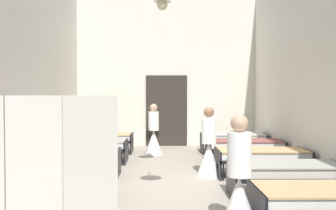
{
  "coord_description": "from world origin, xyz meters",
  "views": [
    {
      "loc": [
        -0.07,
        -6.4,
        1.7
      ],
      "look_at": [
        0.0,
        0.44,
        1.52
      ],
      "focal_mm": 36.54,
      "sensor_mm": 36.0,
      "label": 1
    }
  ],
  "objects_px": {
    "bed_right_row_1": "(332,199)",
    "bed_left_row_5": "(101,138)",
    "bed_left_row_2": "(49,172)",
    "bed_left_row_4": "(89,146)",
    "bed_right_row_3": "(262,156)",
    "privacy_screen": "(35,210)",
    "bed_left_row_1": "(7,200)",
    "bed_right_row_4": "(245,145)",
    "nurse_near_aisle": "(239,190)",
    "nurse_far_aisle": "(154,136)",
    "bed_right_row_2": "(287,171)",
    "patient_seated_primary": "(71,146)",
    "bed_right_row_5": "(233,138)",
    "bed_left_row_3": "(74,156)",
    "nurse_mid_aisle": "(209,151)"
  },
  "relations": [
    {
      "from": "bed_left_row_5",
      "to": "nurse_near_aisle",
      "type": "relative_size",
      "value": 1.28
    },
    {
      "from": "nurse_far_aisle",
      "to": "bed_left_row_1",
      "type": "bearing_deg",
      "value": -19.87
    },
    {
      "from": "bed_right_row_1",
      "to": "bed_right_row_5",
      "type": "height_order",
      "value": "same"
    },
    {
      "from": "bed_left_row_2",
      "to": "nurse_far_aisle",
      "type": "relative_size",
      "value": 1.28
    },
    {
      "from": "bed_left_row_4",
      "to": "bed_left_row_5",
      "type": "xyz_separation_m",
      "value": [
        0.0,
        1.51,
        0.0
      ]
    },
    {
      "from": "bed_right_row_3",
      "to": "nurse_far_aisle",
      "type": "xyz_separation_m",
      "value": [
        -2.36,
        2.73,
        0.09
      ]
    },
    {
      "from": "nurse_near_aisle",
      "to": "privacy_screen",
      "type": "distance_m",
      "value": 2.56
    },
    {
      "from": "bed_right_row_2",
      "to": "bed_left_row_5",
      "type": "relative_size",
      "value": 1.0
    },
    {
      "from": "bed_right_row_1",
      "to": "bed_left_row_2",
      "type": "relative_size",
      "value": 1.0
    },
    {
      "from": "bed_right_row_4",
      "to": "bed_right_row_5",
      "type": "bearing_deg",
      "value": 90.0
    },
    {
      "from": "bed_left_row_3",
      "to": "nurse_near_aisle",
      "type": "bearing_deg",
      "value": -46.11
    },
    {
      "from": "bed_left_row_4",
      "to": "privacy_screen",
      "type": "bearing_deg",
      "value": -81.23
    },
    {
      "from": "bed_left_row_1",
      "to": "bed_left_row_5",
      "type": "xyz_separation_m",
      "value": [
        0.0,
        6.06,
        0.0
      ]
    },
    {
      "from": "bed_left_row_1",
      "to": "nurse_near_aisle",
      "type": "height_order",
      "value": "nurse_near_aisle"
    },
    {
      "from": "nurse_near_aisle",
      "to": "bed_right_row_1",
      "type": "bearing_deg",
      "value": -128.06
    },
    {
      "from": "bed_left_row_3",
      "to": "bed_right_row_3",
      "type": "height_order",
      "value": "same"
    },
    {
      "from": "nurse_far_aisle",
      "to": "bed_left_row_4",
      "type": "bearing_deg",
      "value": -57.04
    },
    {
      "from": "patient_seated_primary",
      "to": "privacy_screen",
      "type": "xyz_separation_m",
      "value": [
        0.6,
        -3.15,
        -0.02
      ]
    },
    {
      "from": "bed_right_row_3",
      "to": "privacy_screen",
      "type": "distance_m",
      "value": 5.55
    },
    {
      "from": "nurse_far_aisle",
      "to": "bed_left_row_3",
      "type": "bearing_deg",
      "value": -34.68
    },
    {
      "from": "nurse_mid_aisle",
      "to": "bed_left_row_3",
      "type": "bearing_deg",
      "value": -5.84
    },
    {
      "from": "bed_right_row_2",
      "to": "nurse_far_aisle",
      "type": "bearing_deg",
      "value": 119.11
    },
    {
      "from": "bed_right_row_5",
      "to": "privacy_screen",
      "type": "relative_size",
      "value": 1.12
    },
    {
      "from": "bed_left_row_3",
      "to": "nurse_mid_aisle",
      "type": "xyz_separation_m",
      "value": [
        2.84,
        0.0,
        0.09
      ]
    },
    {
      "from": "patient_seated_primary",
      "to": "bed_left_row_4",
      "type": "bearing_deg",
      "value": 96.65
    },
    {
      "from": "bed_left_row_4",
      "to": "bed_right_row_5",
      "type": "height_order",
      "value": "same"
    },
    {
      "from": "bed_right_row_2",
      "to": "nurse_far_aisle",
      "type": "distance_m",
      "value": 4.86
    },
    {
      "from": "bed_left_row_5",
      "to": "bed_left_row_4",
      "type": "bearing_deg",
      "value": -90.0
    },
    {
      "from": "bed_right_row_1",
      "to": "bed_left_row_5",
      "type": "xyz_separation_m",
      "value": [
        -3.96,
        6.06,
        0.0
      ]
    },
    {
      "from": "bed_left_row_2",
      "to": "nurse_near_aisle",
      "type": "relative_size",
      "value": 1.28
    },
    {
      "from": "bed_right_row_4",
      "to": "privacy_screen",
      "type": "distance_m",
      "value": 6.87
    },
    {
      "from": "bed_right_row_3",
      "to": "bed_right_row_5",
      "type": "height_order",
      "value": "same"
    },
    {
      "from": "bed_left_row_1",
      "to": "nurse_near_aisle",
      "type": "bearing_deg",
      "value": 1.61
    },
    {
      "from": "bed_left_row_2",
      "to": "nurse_far_aisle",
      "type": "xyz_separation_m",
      "value": [
        1.6,
        4.25,
        0.09
      ]
    },
    {
      "from": "bed_right_row_2",
      "to": "patient_seated_primary",
      "type": "height_order",
      "value": "patient_seated_primary"
    },
    {
      "from": "privacy_screen",
      "to": "nurse_mid_aisle",
      "type": "bearing_deg",
      "value": 49.42
    },
    {
      "from": "bed_left_row_3",
      "to": "bed_right_row_5",
      "type": "relative_size",
      "value": 1.0
    },
    {
      "from": "bed_left_row_5",
      "to": "nurse_far_aisle",
      "type": "bearing_deg",
      "value": -10.5
    },
    {
      "from": "nurse_near_aisle",
      "to": "patient_seated_primary",
      "type": "bearing_deg",
      "value": 25.59
    },
    {
      "from": "bed_left_row_3",
      "to": "bed_left_row_5",
      "type": "xyz_separation_m",
      "value": [
        0.0,
        3.03,
        0.0
      ]
    },
    {
      "from": "bed_right_row_1",
      "to": "bed_left_row_2",
      "type": "xyz_separation_m",
      "value": [
        -3.96,
        1.51,
        0.0
      ]
    },
    {
      "from": "bed_left_row_3",
      "to": "nurse_mid_aisle",
      "type": "distance_m",
      "value": 2.85
    },
    {
      "from": "bed_left_row_2",
      "to": "bed_left_row_4",
      "type": "distance_m",
      "value": 3.03
    },
    {
      "from": "bed_left_row_2",
      "to": "bed_left_row_5",
      "type": "bearing_deg",
      "value": 90.0
    },
    {
      "from": "bed_right_row_3",
      "to": "bed_right_row_5",
      "type": "relative_size",
      "value": 1.0
    },
    {
      "from": "bed_right_row_3",
      "to": "nurse_near_aisle",
      "type": "xyz_separation_m",
      "value": [
        -1.12,
        -2.95,
        0.09
      ]
    },
    {
      "from": "bed_right_row_2",
      "to": "nurse_near_aisle",
      "type": "xyz_separation_m",
      "value": [
        -1.12,
        -1.43,
        0.09
      ]
    },
    {
      "from": "bed_left_row_4",
      "to": "privacy_screen",
      "type": "height_order",
      "value": "privacy_screen"
    },
    {
      "from": "bed_left_row_2",
      "to": "bed_right_row_4",
      "type": "relative_size",
      "value": 1.0
    },
    {
      "from": "bed_right_row_3",
      "to": "nurse_mid_aisle",
      "type": "distance_m",
      "value": 1.12
    }
  ]
}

